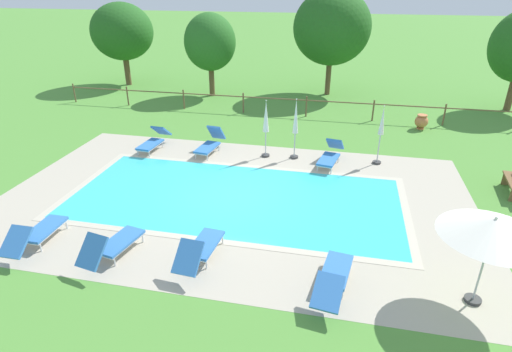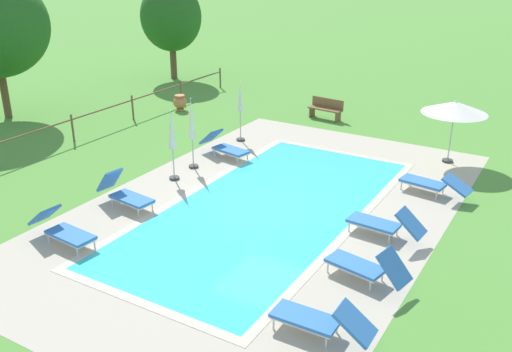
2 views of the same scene
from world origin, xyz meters
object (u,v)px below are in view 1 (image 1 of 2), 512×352
at_px(sun_lounger_north_mid, 37,233).
at_px(tree_west_mid, 122,32).
at_px(patio_umbrella_closed_row_mid_west, 381,128).
at_px(tree_far_west, 332,28).
at_px(tree_centre, 210,42).
at_px(patio_umbrella_closed_row_west, 266,121).
at_px(patio_umbrella_closed_row_centre, 296,122).
at_px(sun_lounger_south_mid, 201,248).
at_px(sun_lounger_north_near_steps, 330,155).
at_px(patio_umbrella_open_foreground, 494,227).
at_px(sun_lounger_south_near_corner, 154,141).
at_px(sun_lounger_south_far, 210,143).
at_px(terracotta_urn_near_fence, 421,121).
at_px(sun_lounger_north_far, 113,245).
at_px(sun_lounger_north_end, 334,276).

relative_size(sun_lounger_north_mid, tree_west_mid, 0.39).
relative_size(patio_umbrella_closed_row_mid_west, tree_far_west, 0.38).
relative_size(tree_far_west, tree_centre, 1.27).
bearing_deg(patio_umbrella_closed_row_west, patio_umbrella_closed_row_centre, 4.18).
bearing_deg(tree_centre, sun_lounger_south_mid, -73.37).
bearing_deg(sun_lounger_north_near_steps, patio_umbrella_open_foreground, -63.16).
bearing_deg(patio_umbrella_closed_row_west, sun_lounger_south_near_corner, -177.44).
bearing_deg(tree_centre, sun_lounger_south_far, -72.91).
relative_size(sun_lounger_north_near_steps, sun_lounger_south_far, 1.07).
bearing_deg(tree_far_west, terracotta_urn_near_fence, -50.39).
relative_size(sun_lounger_north_far, patio_umbrella_closed_row_mid_west, 0.87).
relative_size(patio_umbrella_closed_row_west, terracotta_urn_near_fence, 3.31).
height_order(sun_lounger_south_mid, patio_umbrella_closed_row_west, patio_umbrella_closed_row_west).
height_order(sun_lounger_north_near_steps, sun_lounger_north_far, sun_lounger_north_far).
distance_m(sun_lounger_north_mid, patio_umbrella_open_foreground, 10.87).
relative_size(sun_lounger_south_near_corner, patio_umbrella_open_foreground, 0.94).
height_order(terracotta_urn_near_fence, tree_far_west, tree_far_west).
xyz_separation_m(tree_far_west, tree_west_mid, (-13.10, -0.23, -0.50)).
xyz_separation_m(sun_lounger_north_near_steps, patio_umbrella_closed_row_centre, (-1.41, 0.33, 1.10)).
height_order(sun_lounger_north_end, patio_umbrella_open_foreground, patio_umbrella_open_foreground).
bearing_deg(sun_lounger_south_far, sun_lounger_south_mid, -73.96).
distance_m(patio_umbrella_closed_row_centre, tree_centre, 10.66).
distance_m(sun_lounger_north_far, patio_umbrella_closed_row_mid_west, 10.20).
distance_m(tree_far_west, tree_west_mid, 13.11).
xyz_separation_m(sun_lounger_north_end, sun_lounger_south_mid, (-3.28, 0.37, 0.02)).
distance_m(sun_lounger_north_near_steps, tree_centre, 11.98).
bearing_deg(sun_lounger_north_mid, sun_lounger_south_far, 71.00).
bearing_deg(sun_lounger_north_mid, terracotta_urn_near_fence, 46.90).
bearing_deg(patio_umbrella_closed_row_centre, sun_lounger_north_far, -116.15).
xyz_separation_m(sun_lounger_south_far, patio_umbrella_closed_row_centre, (3.41, 0.15, 1.08)).
distance_m(sun_lounger_north_end, tree_west_mid, 22.82).
bearing_deg(patio_umbrella_closed_row_mid_west, sun_lounger_north_mid, -140.58).
bearing_deg(terracotta_urn_near_fence, sun_lounger_north_near_steps, -128.10).
relative_size(sun_lounger_north_mid, sun_lounger_north_end, 0.94).
distance_m(patio_umbrella_closed_row_west, patio_umbrella_closed_row_mid_west, 4.31).
bearing_deg(tree_west_mid, sun_lounger_north_mid, -69.46).
relative_size(sun_lounger_south_far, patio_umbrella_closed_row_west, 0.83).
relative_size(sun_lounger_north_end, patio_umbrella_open_foreground, 0.99).
distance_m(sun_lounger_north_mid, tree_far_west, 19.17).
height_order(sun_lounger_north_near_steps, tree_centre, tree_centre).
bearing_deg(sun_lounger_north_near_steps, tree_centre, 130.09).
height_order(sun_lounger_south_far, tree_west_mid, tree_west_mid).
relative_size(sun_lounger_north_end, sun_lounger_south_near_corner, 1.05).
relative_size(sun_lounger_north_near_steps, sun_lounger_north_end, 0.96).
height_order(sun_lounger_south_near_corner, tree_centre, tree_centre).
distance_m(sun_lounger_south_far, patio_umbrella_closed_row_centre, 3.58).
height_order(sun_lounger_north_near_steps, tree_west_mid, tree_west_mid).
distance_m(sun_lounger_south_near_corner, sun_lounger_south_far, 2.39).
height_order(tree_far_west, tree_centre, tree_far_west).
distance_m(patio_umbrella_open_foreground, tree_centre, 19.26).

